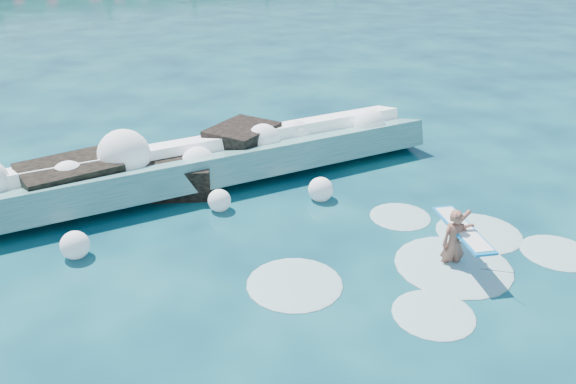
% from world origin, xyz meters
% --- Properties ---
extents(ground, '(200.00, 200.00, 0.00)m').
position_xyz_m(ground, '(0.00, 0.00, 0.00)').
color(ground, '#07233B').
rests_on(ground, ground).
extents(breaking_wave, '(17.98, 2.80, 1.55)m').
position_xyz_m(breaking_wave, '(-0.43, 6.36, 0.54)').
color(breaking_wave, teal).
rests_on(breaking_wave, ground).
extents(rock_cluster, '(8.59, 3.67, 1.57)m').
position_xyz_m(rock_cluster, '(-0.67, 6.60, 0.50)').
color(rock_cluster, black).
rests_on(rock_cluster, ground).
extents(surfer_with_board, '(1.28, 2.93, 1.75)m').
position_xyz_m(surfer_with_board, '(4.34, -1.27, 0.64)').
color(surfer_with_board, '#965746').
rests_on(surfer_with_board, ground).
extents(wave_spray, '(15.79, 4.51, 2.05)m').
position_xyz_m(wave_spray, '(-0.70, 6.24, 0.94)').
color(wave_spray, white).
rests_on(wave_spray, ground).
extents(surf_foam, '(8.58, 5.63, 0.14)m').
position_xyz_m(surf_foam, '(4.07, -0.95, 0.00)').
color(surf_foam, silver).
rests_on(surf_foam, ground).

